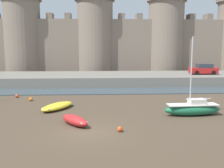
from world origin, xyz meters
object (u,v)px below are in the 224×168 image
Objects in this scene: mooring_buoy_off_centre at (31,99)px; car_quay_centre_west at (203,69)px; rowboat_near_channel_right at (75,120)px; mooring_buoy_mid_mud at (120,129)px; sailboat_foreground_right at (193,109)px; rowboat_near_channel_left at (57,106)px; mooring_buoy_near_channel at (17,96)px.

car_quay_centre_west is (23.23, 11.63, 2.04)m from mooring_buoy_off_centre.
mooring_buoy_mid_mud is at bearing -27.82° from rowboat_near_channel_right.
rowboat_near_channel_right is at bearing -58.09° from mooring_buoy_off_centre.
rowboat_near_channel_right is 27.10m from car_quay_centre_west.
sailboat_foreground_right is 1.59× the size of car_quay_centre_west.
rowboat_near_channel_right reaches higher than mooring_buoy_mid_mud.
rowboat_near_channel_left reaches higher than mooring_buoy_off_centre.
car_quay_centre_west is at bearing 48.84° from rowboat_near_channel_right.
car_quay_centre_west is at bearing 56.54° from mooring_buoy_mid_mud.
mooring_buoy_mid_mud is (3.22, -1.70, -0.19)m from rowboat_near_channel_right.
sailboat_foreground_right reaches higher than rowboat_near_channel_left.
mooring_buoy_off_centre is 2.79m from mooring_buoy_near_channel.
car_quay_centre_west reaches higher than rowboat_near_channel_right.
rowboat_near_channel_left is 7.86m from mooring_buoy_near_channel.
rowboat_near_channel_left reaches higher than mooring_buoy_near_channel.
mooring_buoy_mid_mud is at bearing -123.46° from car_quay_centre_west.
mooring_buoy_off_centre is (-3.39, 3.77, -0.11)m from rowboat_near_channel_left.
rowboat_near_channel_right reaches higher than rowboat_near_channel_left.
sailboat_foreground_right is 12.03m from rowboat_near_channel_left.
rowboat_near_channel_right is 7.66× the size of mooring_buoy_off_centre.
mooring_buoy_off_centre is at bearing 129.70° from mooring_buoy_mid_mud.
mooring_buoy_near_channel is (-17.15, 8.39, -0.40)m from sailboat_foreground_right.
sailboat_foreground_right is 17.15× the size of mooring_buoy_off_centre.
mooring_buoy_off_centre is 1.03× the size of mooring_buoy_mid_mud.
rowboat_near_channel_right is 3.65m from mooring_buoy_mid_mud.
rowboat_near_channel_right is 0.45× the size of sailboat_foreground_right.
mooring_buoy_off_centre is 26.05m from car_quay_centre_west.
rowboat_near_channel_left is 10.96× the size of mooring_buoy_near_channel.
car_quay_centre_west is at bearing 37.83° from rowboat_near_channel_left.
rowboat_near_channel_left is at bearing 166.97° from sailboat_foreground_right.
sailboat_foreground_right is 16.45m from mooring_buoy_off_centre.
mooring_buoy_off_centre is at bearing 156.77° from sailboat_foreground_right.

